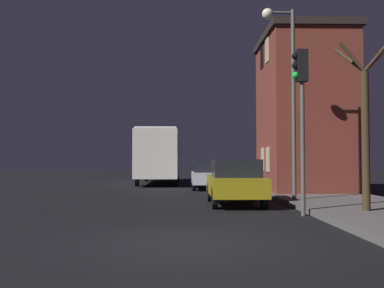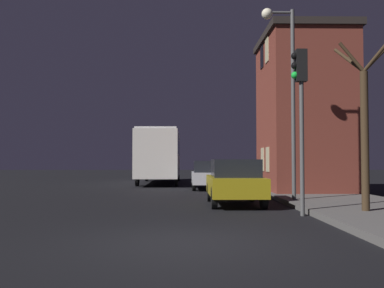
# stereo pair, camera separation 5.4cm
# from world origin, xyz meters

# --- Properties ---
(ground_plane) EXTENTS (120.00, 120.00, 0.00)m
(ground_plane) POSITION_xyz_m (0.00, 0.00, 0.00)
(ground_plane) COLOR black
(brick_building) EXTENTS (3.84, 5.13, 7.23)m
(brick_building) POSITION_xyz_m (5.46, 11.53, 3.80)
(brick_building) COLOR brown
(brick_building) RESTS_ON sidewalk
(streetlamp) EXTENTS (1.17, 0.39, 6.74)m
(streetlamp) POSITION_xyz_m (3.48, 6.75, 4.60)
(streetlamp) COLOR #4C4C4C
(streetlamp) RESTS_ON sidewalk
(traffic_light) EXTENTS (0.43, 0.24, 4.62)m
(traffic_light) POSITION_xyz_m (3.17, 3.62, 3.30)
(traffic_light) COLOR #4C4C4C
(traffic_light) RESTS_ON ground
(bare_tree) EXTENTS (1.91, 1.95, 4.99)m
(bare_tree) POSITION_xyz_m (4.89, 3.45, 2.69)
(bare_tree) COLOR #382819
(bare_tree) RESTS_ON sidewalk
(bus) EXTENTS (2.51, 9.40, 3.43)m
(bus) POSITION_xyz_m (-1.71, 20.22, 2.05)
(bus) COLOR beige
(bus) RESTS_ON ground
(car_near_lane) EXTENTS (1.74, 3.88, 1.56)m
(car_near_lane) POSITION_xyz_m (1.66, 6.52, 0.82)
(car_near_lane) COLOR olive
(car_near_lane) RESTS_ON ground
(car_mid_lane) EXTENTS (1.73, 3.82, 1.50)m
(car_mid_lane) POSITION_xyz_m (1.19, 14.44, 0.78)
(car_mid_lane) COLOR #B7BABF
(car_mid_lane) RESTS_ON ground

